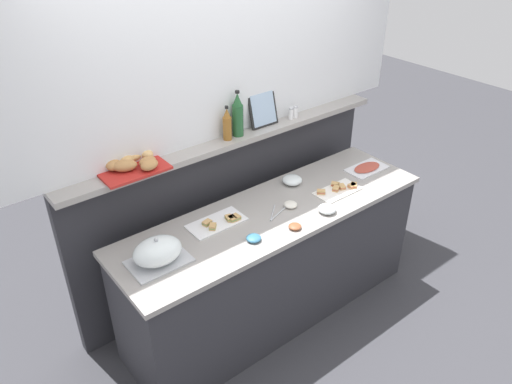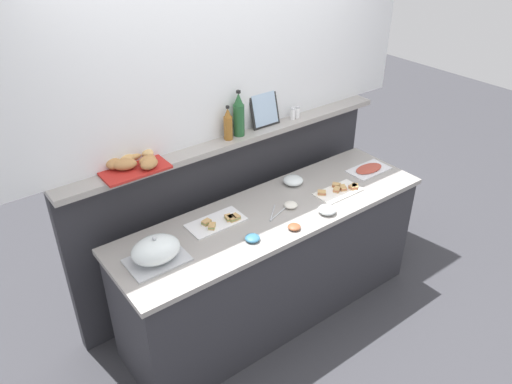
# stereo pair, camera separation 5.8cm
# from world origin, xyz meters

# --- Properties ---
(ground_plane) EXTENTS (12.00, 12.00, 0.00)m
(ground_plane) POSITION_xyz_m (0.00, 0.60, 0.00)
(ground_plane) COLOR #38383D
(buffet_counter) EXTENTS (2.23, 0.65, 0.90)m
(buffet_counter) POSITION_xyz_m (0.00, 0.00, 0.45)
(buffet_counter) COLOR #2D2D33
(buffet_counter) RESTS_ON ground_plane
(back_ledge_unit) EXTENTS (2.51, 0.22, 1.27)m
(back_ledge_unit) POSITION_xyz_m (0.00, 0.50, 0.67)
(back_ledge_unit) COLOR #2D2D33
(back_ledge_unit) RESTS_ON ground_plane
(upper_wall_panel) EXTENTS (3.11, 0.08, 1.33)m
(upper_wall_panel) POSITION_xyz_m (0.00, 0.53, 1.94)
(upper_wall_panel) COLOR silver
(upper_wall_panel) RESTS_ON back_ledge_unit
(sandwich_platter_side) EXTENTS (0.37, 0.19, 0.04)m
(sandwich_platter_side) POSITION_xyz_m (-0.37, 0.10, 0.91)
(sandwich_platter_side) COLOR white
(sandwich_platter_side) RESTS_ON buffet_counter
(sandwich_platter_rear) EXTENTS (0.34, 0.17, 0.04)m
(sandwich_platter_rear) POSITION_xyz_m (0.51, -0.09, 0.91)
(sandwich_platter_rear) COLOR white
(sandwich_platter_rear) RESTS_ON buffet_counter
(cold_cuts_platter) EXTENTS (0.32, 0.18, 0.02)m
(cold_cuts_platter) POSITION_xyz_m (0.91, 0.00, 0.91)
(cold_cuts_platter) COLOR silver
(cold_cuts_platter) RESTS_ON buffet_counter
(serving_cloche) EXTENTS (0.34, 0.24, 0.17)m
(serving_cloche) POSITION_xyz_m (-0.86, 0.00, 0.97)
(serving_cloche) COLOR #B7BABF
(serving_cloche) RESTS_ON buffet_counter
(glass_bowl_large) EXTENTS (0.14, 0.14, 0.06)m
(glass_bowl_large) POSITION_xyz_m (0.32, 0.19, 0.93)
(glass_bowl_large) COLOR silver
(glass_bowl_large) RESTS_ON buffet_counter
(glass_bowl_medium) EXTENTS (0.12, 0.12, 0.05)m
(glass_bowl_medium) POSITION_xyz_m (0.26, -0.23, 0.92)
(glass_bowl_medium) COLOR silver
(glass_bowl_medium) RESTS_ON buffet_counter
(condiment_bowl_dark) EXTENTS (0.08, 0.08, 0.03)m
(condiment_bowl_dark) POSITION_xyz_m (-0.03, -0.23, 0.92)
(condiment_bowl_dark) COLOR brown
(condiment_bowl_dark) RESTS_ON buffet_counter
(condiment_bowl_red) EXTENTS (0.09, 0.09, 0.03)m
(condiment_bowl_red) POSITION_xyz_m (-0.31, -0.17, 0.92)
(condiment_bowl_red) COLOR teal
(condiment_bowl_red) RESTS_ON buffet_counter
(condiment_bowl_cream) EXTENTS (0.09, 0.09, 0.03)m
(condiment_bowl_cream) POSITION_xyz_m (0.11, -0.03, 0.92)
(condiment_bowl_cream) COLOR silver
(condiment_bowl_cream) RESTS_ON buffet_counter
(serving_tongs) EXTENTS (0.18, 0.13, 0.01)m
(serving_tongs) POSITION_xyz_m (-0.03, -0.04, 0.91)
(serving_tongs) COLOR #B7BABF
(serving_tongs) RESTS_ON buffet_counter
(wine_bottle_green) EXTENTS (0.08, 0.08, 0.32)m
(wine_bottle_green) POSITION_xyz_m (0.04, 0.44, 1.42)
(wine_bottle_green) COLOR #23562D
(wine_bottle_green) RESTS_ON back_ledge_unit
(vinegar_bottle_amber) EXTENTS (0.06, 0.06, 0.24)m
(vinegar_bottle_amber) POSITION_xyz_m (-0.06, 0.43, 1.38)
(vinegar_bottle_amber) COLOR #8E5B23
(vinegar_bottle_amber) RESTS_ON back_ledge_unit
(salt_shaker) EXTENTS (0.03, 0.03, 0.09)m
(salt_shaker) POSITION_xyz_m (0.50, 0.43, 1.32)
(salt_shaker) COLOR white
(salt_shaker) RESTS_ON back_ledge_unit
(pepper_shaker) EXTENTS (0.03, 0.03, 0.09)m
(pepper_shaker) POSITION_xyz_m (0.55, 0.43, 1.32)
(pepper_shaker) COLOR white
(pepper_shaker) RESTS_ON back_ledge_unit
(bread_basket) EXTENTS (0.40, 0.29, 0.08)m
(bread_basket) POSITION_xyz_m (-0.74, 0.45, 1.31)
(bread_basket) COLOR #B2231E
(bread_basket) RESTS_ON back_ledge_unit
(framed_picture) EXTENTS (0.23, 0.08, 0.25)m
(framed_picture) POSITION_xyz_m (0.27, 0.46, 1.40)
(framed_picture) COLOR black
(framed_picture) RESTS_ON back_ledge_unit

